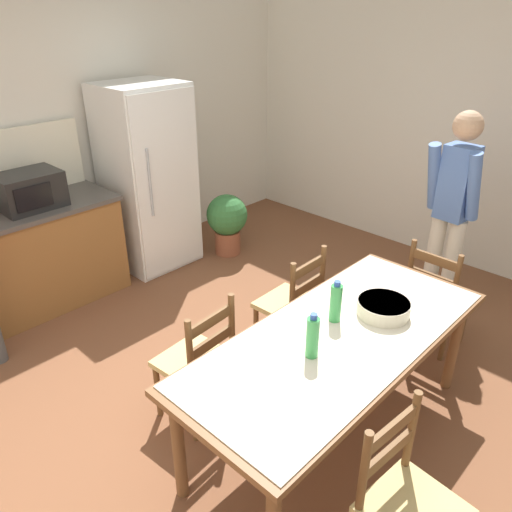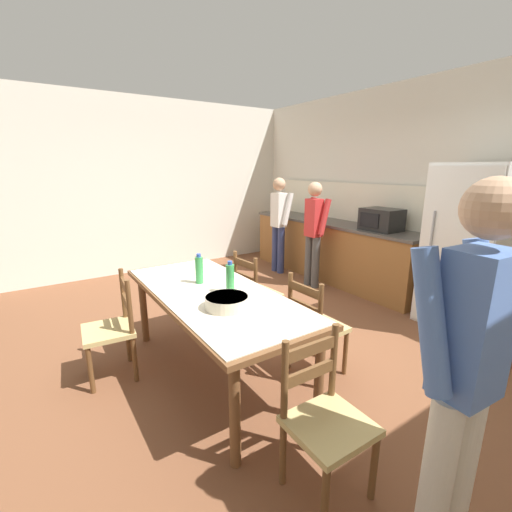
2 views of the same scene
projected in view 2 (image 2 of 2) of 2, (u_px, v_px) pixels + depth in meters
The scene contains 19 objects.
ground_plane at pixel (253, 340), 3.64m from camera, with size 8.32×8.32×0.00m, color brown.
wall_back at pixel (415, 192), 4.70m from camera, with size 6.52×0.12×2.90m, color silver.
wall_left at pixel (150, 187), 5.90m from camera, with size 0.12×5.20×2.90m, color silver.
kitchen_counter at pixel (330, 250), 5.60m from camera, with size 3.23×0.66×0.93m.
counter_splashback at pixel (347, 202), 5.57m from camera, with size 3.19×0.03×0.60m, color #EFE8CB.
refrigerator at pixel (468, 248), 3.78m from camera, with size 0.76×0.73×1.83m.
microwave at pixel (381, 220), 4.68m from camera, with size 0.50×0.39×0.30m.
dining_table at pixel (213, 300), 2.88m from camera, with size 2.08×0.88×0.77m.
bottle_near_centre at pixel (199, 270), 3.04m from camera, with size 0.07×0.07×0.27m.
bottle_off_centre at pixel (230, 278), 2.80m from camera, with size 0.07×0.07×0.27m.
serving_bowl at pixel (227, 301), 2.52m from camera, with size 0.32×0.32×0.09m.
chair_side_far_left at pixel (255, 294), 3.71m from camera, with size 0.45×0.43×0.91m.
chair_head_end at pixel (325, 420), 1.87m from camera, with size 0.41×0.43×0.91m.
chair_side_far_right at pixel (315, 327), 2.96m from camera, with size 0.43×0.41×0.91m.
chair_side_near_left at pixel (113, 329), 2.92m from camera, with size 0.45×0.44×0.91m.
person_at_sink at pixel (279, 220), 5.78m from camera, with size 0.40×0.28×1.61m.
person_at_counter at pixel (314, 229), 5.07m from camera, with size 0.40×0.27×1.57m.
person_by_table at pixel (464, 367), 1.40m from camera, with size 0.32×0.46×1.75m.
potted_plant at pixel (511, 323), 3.15m from camera, with size 0.44×0.44×0.67m.
Camera 2 is at (2.76, -1.80, 1.78)m, focal length 24.00 mm.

